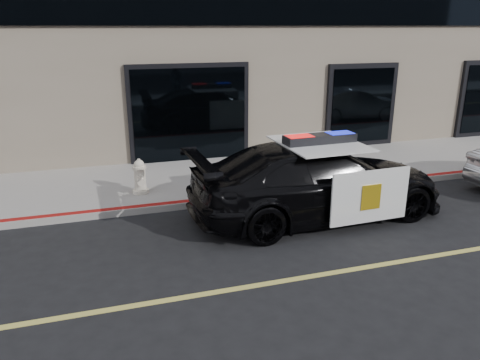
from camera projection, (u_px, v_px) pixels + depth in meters
name	position (u px, v px, depth m)	size (l,w,h in m)	color
ground	(337.00, 272.00, 7.68)	(120.00, 120.00, 0.00)	black
sidewalk_n	(241.00, 175.00, 12.41)	(60.00, 3.50, 0.15)	gray
police_car	(318.00, 180.00, 9.73)	(2.70, 5.57, 1.77)	black
fire_hydrant	(140.00, 177.00, 10.75)	(0.37, 0.51, 0.82)	beige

